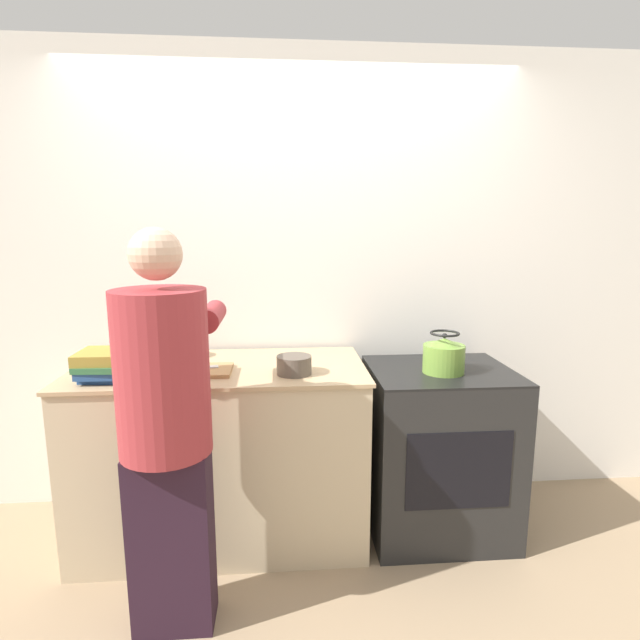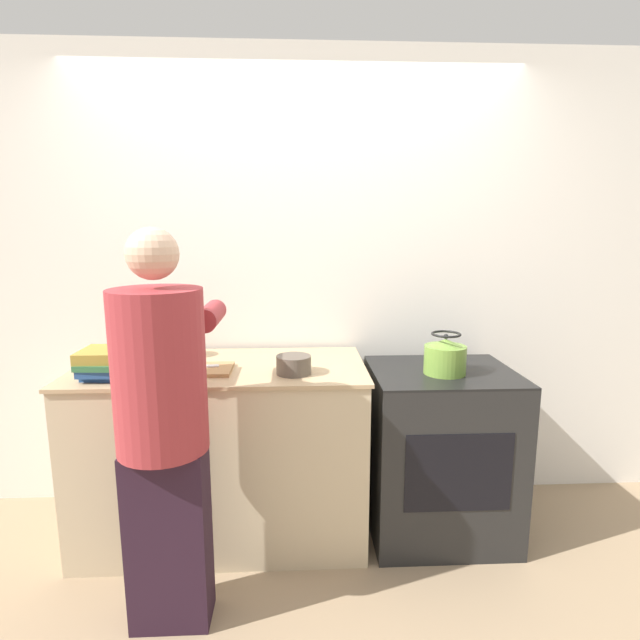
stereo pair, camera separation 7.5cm
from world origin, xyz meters
TOP-DOWN VIEW (x-y plane):
  - ground_plane at (0.00, 0.00)m, footprint 12.00×12.00m
  - wall_back at (0.00, 0.76)m, footprint 8.00×0.05m
  - counter at (-0.39, 0.35)m, footprint 1.46×0.72m
  - oven at (0.75, 0.31)m, footprint 0.73×0.63m
  - person at (-0.53, -0.26)m, footprint 0.40×0.63m
  - cutting_board at (-0.49, 0.24)m, footprint 0.33×0.23m
  - knife at (-0.50, 0.25)m, footprint 0.20×0.06m
  - kettle at (0.74, 0.26)m, footprint 0.21×0.21m
  - bowl_prep at (-0.02, 0.18)m, footprint 0.17×0.17m
  - canister_jar at (-0.66, 0.53)m, footprint 0.14×0.14m
  - book_stack at (-0.90, 0.17)m, footprint 0.24×0.26m

SIDE VIEW (x-z plane):
  - ground_plane at x=0.00m, z-range 0.00..0.00m
  - oven at x=0.75m, z-range 0.00..0.89m
  - counter at x=-0.39m, z-range 0.00..0.93m
  - person at x=-0.53m, z-range 0.06..1.68m
  - cutting_board at x=-0.49m, z-range 0.93..0.94m
  - knife at x=-0.50m, z-range 0.94..0.95m
  - bowl_prep at x=-0.02m, z-range 0.93..1.01m
  - kettle at x=0.74m, z-range 0.88..1.09m
  - book_stack at x=-0.90m, z-range 0.93..1.06m
  - canister_jar at x=-0.66m, z-range 0.93..1.07m
  - wall_back at x=0.00m, z-range 0.00..2.60m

